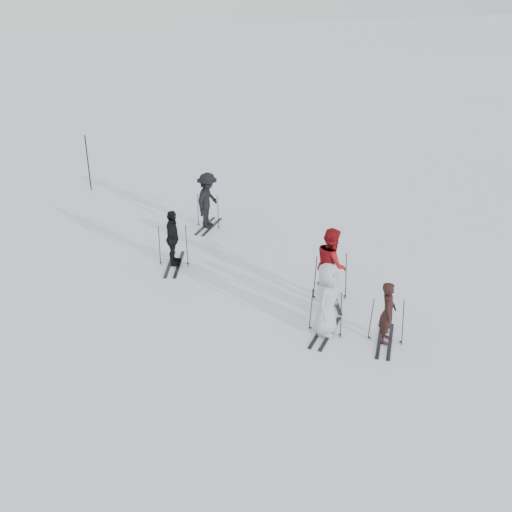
% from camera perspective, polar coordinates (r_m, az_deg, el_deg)
% --- Properties ---
extents(ground, '(120.00, 120.00, 0.00)m').
position_cam_1_polar(ground, '(16.25, 0.98, -4.67)').
color(ground, silver).
rests_on(ground, ground).
extents(skier_near_dark, '(0.59, 0.66, 1.51)m').
position_cam_1_polar(skier_near_dark, '(14.89, 11.62, -5.02)').
color(skier_near_dark, black).
rests_on(skier_near_dark, ground).
extents(skier_red, '(0.92, 1.08, 1.94)m').
position_cam_1_polar(skier_red, '(16.33, 6.70, -0.79)').
color(skier_red, maroon).
rests_on(skier_red, ground).
extents(skier_grey, '(0.99, 1.04, 1.79)m').
position_cam_1_polar(skier_grey, '(14.91, 6.30, -3.92)').
color(skier_grey, '#AAAEB4').
rests_on(skier_grey, ground).
extents(skier_uphill_left, '(0.68, 1.03, 1.62)m').
position_cam_1_polar(skier_uphill_left, '(18.17, -7.42, 1.51)').
color(skier_uphill_left, black).
rests_on(skier_uphill_left, ground).
extents(skier_uphill_far, '(1.22, 1.33, 1.79)m').
position_cam_1_polar(skier_uphill_far, '(20.54, -4.32, 4.91)').
color(skier_uphill_far, black).
rests_on(skier_uphill_far, ground).
extents(skis_near_dark, '(1.81, 1.54, 1.17)m').
position_cam_1_polar(skis_near_dark, '(14.98, 11.57, -5.58)').
color(skis_near_dark, black).
rests_on(skis_near_dark, ground).
extents(skis_red, '(1.95, 1.31, 1.30)m').
position_cam_1_polar(skis_red, '(16.48, 6.65, -1.78)').
color(skis_red, black).
rests_on(skis_red, ground).
extents(skis_grey, '(1.80, 1.69, 1.19)m').
position_cam_1_polar(skis_grey, '(15.06, 6.24, -4.91)').
color(skis_grey, black).
rests_on(skis_grey, ground).
extents(skis_uphill_left, '(1.94, 1.42, 1.27)m').
position_cam_1_polar(skis_uphill_left, '(18.24, -7.38, 1.00)').
color(skis_uphill_left, black).
rests_on(skis_uphill_left, ground).
extents(skis_uphill_far, '(1.76, 1.59, 1.14)m').
position_cam_1_polar(skis_uphill_far, '(20.66, -4.29, 4.07)').
color(skis_uphill_far, black).
rests_on(skis_uphill_far, ground).
extents(piste_marker, '(0.05, 0.05, 2.09)m').
position_cam_1_polar(piste_marker, '(24.45, -14.70, 8.02)').
color(piste_marker, black).
rests_on(piste_marker, ground).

